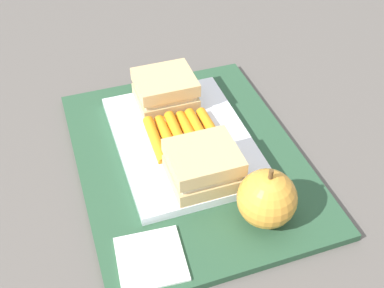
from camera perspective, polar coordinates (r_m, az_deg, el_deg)
The scene contains 8 objects.
ground_plane at distance 0.62m, azimuth -0.37°, elevation -2.11°, with size 2.40×2.40×0.00m, color #56514C.
lunchbag_mat at distance 0.62m, azimuth -0.38°, elevation -1.78°, with size 0.36×0.28×0.01m, color #284C33.
food_tray at distance 0.62m, azimuth -1.11°, elevation 0.46°, with size 0.23×0.17×0.01m, color white.
sandwich_half_left at distance 0.67m, azimuth -3.24°, elevation 6.54°, with size 0.07×0.08×0.04m.
sandwich_half_right at distance 0.55m, azimuth 1.36°, elevation -2.55°, with size 0.07×0.08×0.04m.
carrot_sticks_bundle at distance 0.62m, azimuth -1.10°, elevation 1.32°, with size 0.08×0.09×0.02m.
apple at distance 0.52m, azimuth 9.01°, elevation -6.51°, with size 0.07×0.07×0.08m.
paper_napkin at distance 0.51m, azimuth -4.99°, elevation -13.60°, with size 0.07×0.07×0.00m, color white.
Camera 1 is at (0.42, -0.14, 0.44)m, focal length 44.31 mm.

